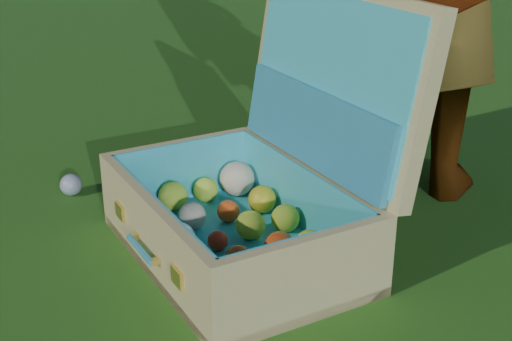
# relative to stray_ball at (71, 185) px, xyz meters

# --- Properties ---
(ground) EXTENTS (60.00, 60.00, 0.00)m
(ground) POSITION_rel_stray_ball_xyz_m (0.56, -0.05, -0.03)
(ground) COLOR #215114
(ground) RESTS_ON ground
(stray_ball) EXTENTS (0.06, 0.06, 0.06)m
(stray_ball) POSITION_rel_stray_ball_xyz_m (0.00, 0.00, 0.00)
(stray_ball) COLOR teal
(stray_ball) RESTS_ON ground
(suitcase) EXTENTS (0.81, 0.75, 0.62)m
(suitcase) POSITION_rel_stray_ball_xyz_m (0.62, 0.09, 0.14)
(suitcase) COLOR tan
(suitcase) RESTS_ON ground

